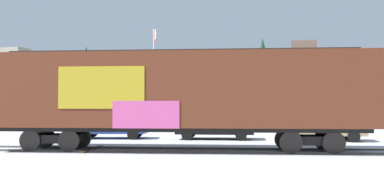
# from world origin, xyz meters

# --- Properties ---
(ground_plane) EXTENTS (260.00, 260.00, 0.00)m
(ground_plane) POSITION_xyz_m (0.00, 0.00, 0.00)
(ground_plane) COLOR #B2B5BC
(track) EXTENTS (60.01, 4.46, 0.08)m
(track) POSITION_xyz_m (4.01, 0.12, 0.04)
(track) COLOR #4C4742
(track) RESTS_ON ground_plane
(freight_car) EXTENTS (16.19, 3.70, 4.40)m
(freight_car) POSITION_xyz_m (1.20, -0.00, 2.53)
(freight_car) COLOR #5B2B19
(freight_car) RESTS_ON ground_plane
(flagpole) EXTENTS (0.60, 1.59, 8.04)m
(flagpole) POSITION_xyz_m (-2.76, 12.79, 5.21)
(flagpole) COLOR silver
(flagpole) RESTS_ON ground_plane
(hillside) EXTENTS (147.86, 35.04, 15.74)m
(hillside) POSITION_xyz_m (-0.02, 66.93, 5.43)
(hillside) COLOR slate
(hillside) RESTS_ON ground_plane
(parked_car_blue) EXTENTS (4.30, 2.17, 1.65)m
(parked_car_blue) POSITION_xyz_m (-3.83, 5.89, 0.82)
(parked_car_blue) COLOR navy
(parked_car_blue) RESTS_ON ground_plane
(parked_car_black) EXTENTS (4.50, 1.99, 1.59)m
(parked_car_black) POSITION_xyz_m (2.33, 6.10, 0.82)
(parked_car_black) COLOR black
(parked_car_black) RESTS_ON ground_plane
(parked_car_tan) EXTENTS (4.74, 2.23, 1.81)m
(parked_car_tan) POSITION_xyz_m (8.34, 5.95, 0.91)
(parked_car_tan) COLOR #9E8966
(parked_car_tan) RESTS_ON ground_plane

